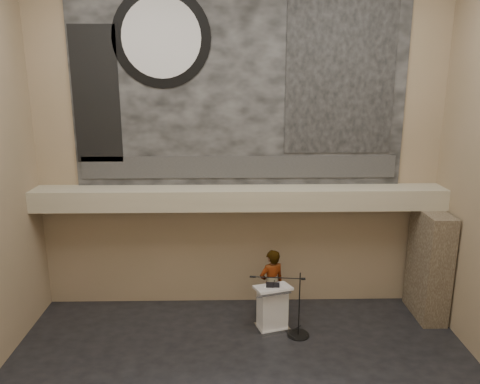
{
  "coord_description": "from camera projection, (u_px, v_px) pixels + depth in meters",
  "views": [
    {
      "loc": [
        -0.22,
        -7.42,
        5.93
      ],
      "look_at": [
        0.0,
        3.2,
        3.2
      ],
      "focal_mm": 35.0,
      "sensor_mm": 36.0,
      "label": 1
    }
  ],
  "objects": [
    {
      "name": "wall_back",
      "position": [
        239.0,
        143.0,
        11.48
      ],
      "size": [
        10.0,
        0.02,
        8.5
      ],
      "primitive_type": "cube",
      "color": "#867455",
      "rests_on": "floor"
    },
    {
      "name": "wall_front",
      "position": [
        259.0,
        289.0,
        3.74
      ],
      "size": [
        10.0,
        0.02,
        8.5
      ],
      "primitive_type": "cube",
      "color": "#867455",
      "rests_on": "floor"
    },
    {
      "name": "soffit",
      "position": [
        240.0,
        198.0,
        11.42
      ],
      "size": [
        10.0,
        0.8,
        0.5
      ],
      "primitive_type": "cube",
      "color": "gray",
      "rests_on": "wall_back"
    },
    {
      "name": "sprinkler_left",
      "position": [
        174.0,
        210.0,
        11.41
      ],
      "size": [
        0.04,
        0.04,
        0.06
      ],
      "primitive_type": "cylinder",
      "color": "#B2893D",
      "rests_on": "soffit"
    },
    {
      "name": "sprinkler_right",
      "position": [
        317.0,
        209.0,
        11.48
      ],
      "size": [
        0.04,
        0.04,
        0.06
      ],
      "primitive_type": "cylinder",
      "color": "#B2893D",
      "rests_on": "soffit"
    },
    {
      "name": "banner",
      "position": [
        239.0,
        82.0,
        11.09
      ],
      "size": [
        8.0,
        0.05,
        5.0
      ],
      "primitive_type": "cube",
      "color": "black",
      "rests_on": "wall_back"
    },
    {
      "name": "banner_text_strip",
      "position": [
        239.0,
        167.0,
        11.56
      ],
      "size": [
        7.76,
        0.02,
        0.55
      ],
      "primitive_type": "cube",
      "color": "#2B2B2B",
      "rests_on": "banner"
    },
    {
      "name": "banner_clock_rim",
      "position": [
        161.0,
        38.0,
        10.77
      ],
      "size": [
        2.3,
        0.02,
        2.3
      ],
      "primitive_type": "cylinder",
      "rotation": [
        1.57,
        0.0,
        0.0
      ],
      "color": "black",
      "rests_on": "banner"
    },
    {
      "name": "banner_clock_face",
      "position": [
        161.0,
        38.0,
        10.75
      ],
      "size": [
        1.84,
        0.02,
        1.84
      ],
      "primitive_type": "cylinder",
      "rotation": [
        1.57,
        0.0,
        0.0
      ],
      "color": "silver",
      "rests_on": "banner"
    },
    {
      "name": "banner_building_print",
      "position": [
        340.0,
        78.0,
        11.08
      ],
      "size": [
        2.6,
        0.02,
        3.6
      ],
      "primitive_type": "cube",
      "color": "black",
      "rests_on": "banner"
    },
    {
      "name": "banner_brick_print",
      "position": [
        96.0,
        95.0,
        11.06
      ],
      "size": [
        1.1,
        0.02,
        3.2
      ],
      "primitive_type": "cube",
      "color": "black",
      "rests_on": "banner"
    },
    {
      "name": "stone_pier",
      "position": [
        429.0,
        264.0,
        11.48
      ],
      "size": [
        0.6,
        1.4,
        2.7
      ],
      "primitive_type": "cube",
      "color": "#433729",
      "rests_on": "floor"
    },
    {
      "name": "lectern",
      "position": [
        272.0,
        308.0,
        11.0
      ],
      "size": [
        0.94,
        0.78,
        1.14
      ],
      "rotation": [
        0.0,
        0.0,
        0.29
      ],
      "color": "silver",
      "rests_on": "floor"
    },
    {
      "name": "binder",
      "position": [
        273.0,
        285.0,
        10.89
      ],
      "size": [
        0.34,
        0.28,
        0.04
      ],
      "primitive_type": "cube",
      "rotation": [
        0.0,
        0.0,
        -0.11
      ],
      "color": "black",
      "rests_on": "lectern"
    },
    {
      "name": "papers",
      "position": [
        269.0,
        286.0,
        10.86
      ],
      "size": [
        0.26,
        0.3,
        0.0
      ],
      "primitive_type": "cube",
      "rotation": [
        0.0,
        0.0,
        -0.32
      ],
      "color": "white",
      "rests_on": "lectern"
    },
    {
      "name": "speaker_person",
      "position": [
        271.0,
        285.0,
        11.4
      ],
      "size": [
        0.77,
        0.66,
        1.8
      ],
      "primitive_type": "imported",
      "rotation": [
        0.0,
        0.0,
        3.55
      ],
      "color": "silver",
      "rests_on": "floor"
    },
    {
      "name": "mic_stand",
      "position": [
        297.0,
        326.0,
        10.81
      ],
      "size": [
        1.38,
        0.52,
        1.57
      ],
      "rotation": [
        0.0,
        0.0,
        -0.12
      ],
      "color": "black",
      "rests_on": "floor"
    }
  ]
}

